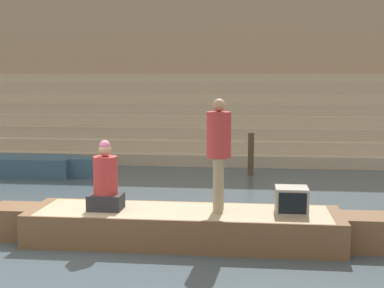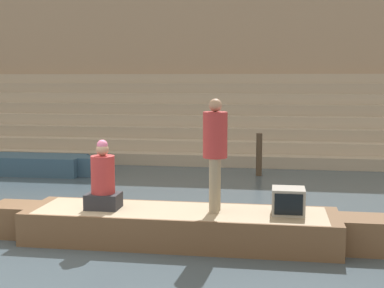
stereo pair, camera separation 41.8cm
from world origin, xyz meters
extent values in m
plane|color=#3D4C56|center=(0.00, 0.00, 0.00)|extent=(120.00, 120.00, 0.00)
cube|color=tan|center=(0.00, 10.02, 0.17)|extent=(36.00, 4.59, 0.34)
cube|color=#B2A28D|center=(0.00, 10.31, 0.51)|extent=(36.00, 4.02, 0.34)
cube|color=tan|center=(0.00, 10.60, 0.85)|extent=(36.00, 3.45, 0.34)
cube|color=#B2A28D|center=(0.00, 10.89, 1.19)|extent=(36.00, 2.87, 0.34)
cube|color=tan|center=(0.00, 11.17, 1.53)|extent=(36.00, 2.30, 0.34)
cube|color=#B2A28D|center=(0.00, 11.46, 1.87)|extent=(36.00, 1.72, 0.34)
cube|color=tan|center=(0.00, 11.75, 2.21)|extent=(36.00, 1.15, 0.34)
cube|color=#B2A28D|center=(0.00, 12.03, 2.55)|extent=(36.00, 0.57, 0.34)
cube|color=tan|center=(0.00, 12.92, 4.58)|extent=(34.20, 1.20, 9.16)
cube|color=brown|center=(0.00, 12.30, 0.30)|extent=(34.20, 0.12, 0.60)
cube|color=brown|center=(1.79, 0.59, 0.26)|extent=(4.89, 1.23, 0.51)
cube|color=tan|center=(1.79, 0.59, 0.49)|extent=(4.50, 1.13, 0.05)
cube|color=brown|center=(4.58, 0.59, 0.26)|extent=(0.68, 0.68, 0.51)
cube|color=brown|center=(-0.99, 0.59, 0.26)|extent=(0.68, 0.68, 0.51)
cylinder|color=olive|center=(1.06, 1.31, 0.41)|extent=(2.66, 0.04, 0.04)
cylinder|color=gray|center=(2.34, 0.71, 0.94)|extent=(0.16, 0.16, 0.84)
cylinder|color=gray|center=(2.34, 0.50, 0.94)|extent=(0.16, 0.16, 0.84)
cylinder|color=#B23333|center=(2.34, 0.61, 1.71)|extent=(0.37, 0.37, 0.70)
sphere|color=tan|center=(2.34, 0.61, 2.16)|extent=(0.20, 0.20, 0.20)
cube|color=#28282D|center=(0.57, 0.52, 0.64)|extent=(0.52, 0.41, 0.25)
cylinder|color=#B23333|center=(0.57, 0.52, 1.06)|extent=(0.37, 0.37, 0.60)
sphere|color=tan|center=(0.57, 0.52, 1.46)|extent=(0.20, 0.20, 0.20)
sphere|color=pink|center=(0.57, 0.52, 1.53)|extent=(0.17, 0.17, 0.17)
cube|color=#9E998E|center=(3.46, 0.64, 0.71)|extent=(0.49, 0.46, 0.40)
cube|color=black|center=(3.46, 0.41, 0.71)|extent=(0.41, 0.02, 0.32)
cube|color=#33516B|center=(-1.52, 5.97, 0.25)|extent=(0.64, 0.62, 0.49)
cylinder|color=#473828|center=(2.83, 6.62, 0.56)|extent=(0.16, 0.16, 1.12)
camera|label=1|loc=(2.83, -7.50, 2.57)|focal=50.00mm
camera|label=2|loc=(3.25, -7.44, 2.57)|focal=50.00mm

